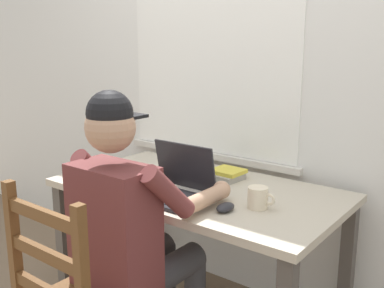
{
  "coord_description": "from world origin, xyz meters",
  "views": [
    {
      "loc": [
        1.24,
        -1.65,
        1.41
      ],
      "look_at": [
        0.0,
        -0.05,
        0.95
      ],
      "focal_mm": 41.69,
      "sensor_mm": 36.0,
      "label": 1
    }
  ],
  "objects_px": {
    "seated_person": "(134,225)",
    "computer_mouse": "(225,207)",
    "desk": "(197,205)",
    "coffee_mug_dark": "(185,166)",
    "book_stack_main": "(225,174)",
    "laptop": "(174,184)",
    "coffee_mug_white": "(258,198)"
  },
  "relations": [
    {
      "from": "desk",
      "to": "coffee_mug_dark",
      "type": "bearing_deg",
      "value": 145.39
    },
    {
      "from": "seated_person",
      "to": "book_stack_main",
      "type": "height_order",
      "value": "seated_person"
    },
    {
      "from": "seated_person",
      "to": "desk",
      "type": "bearing_deg",
      "value": 92.08
    },
    {
      "from": "coffee_mug_white",
      "to": "coffee_mug_dark",
      "type": "xyz_separation_m",
      "value": [
        -0.56,
        0.2,
        -0.0
      ]
    },
    {
      "from": "seated_person",
      "to": "book_stack_main",
      "type": "xyz_separation_m",
      "value": [
        0.02,
        0.64,
        0.07
      ]
    },
    {
      "from": "seated_person",
      "to": "computer_mouse",
      "type": "distance_m",
      "value": 0.38
    },
    {
      "from": "seated_person",
      "to": "coffee_mug_dark",
      "type": "height_order",
      "value": "seated_person"
    },
    {
      "from": "laptop",
      "to": "book_stack_main",
      "type": "height_order",
      "value": "laptop"
    },
    {
      "from": "desk",
      "to": "laptop",
      "type": "xyz_separation_m",
      "value": [
        -0.0,
        -0.18,
        0.15
      ]
    },
    {
      "from": "desk",
      "to": "book_stack_main",
      "type": "bearing_deg",
      "value": 79.6
    },
    {
      "from": "coffee_mug_white",
      "to": "computer_mouse",
      "type": "bearing_deg",
      "value": -127.94
    },
    {
      "from": "coffee_mug_white",
      "to": "coffee_mug_dark",
      "type": "relative_size",
      "value": 1.06
    },
    {
      "from": "laptop",
      "to": "desk",
      "type": "bearing_deg",
      "value": 89.68
    },
    {
      "from": "seated_person",
      "to": "laptop",
      "type": "xyz_separation_m",
      "value": [
        -0.02,
        0.27,
        0.1
      ]
    },
    {
      "from": "seated_person",
      "to": "coffee_mug_dark",
      "type": "xyz_separation_m",
      "value": [
        -0.2,
        0.58,
        0.09
      ]
    },
    {
      "from": "seated_person",
      "to": "computer_mouse",
      "type": "xyz_separation_m",
      "value": [
        0.27,
        0.26,
        0.06
      ]
    },
    {
      "from": "coffee_mug_white",
      "to": "book_stack_main",
      "type": "bearing_deg",
      "value": 142.22
    },
    {
      "from": "seated_person",
      "to": "book_stack_main",
      "type": "bearing_deg",
      "value": 88.4
    },
    {
      "from": "seated_person",
      "to": "coffee_mug_white",
      "type": "bearing_deg",
      "value": 45.78
    },
    {
      "from": "book_stack_main",
      "to": "coffee_mug_white",
      "type": "bearing_deg",
      "value": -37.78
    },
    {
      "from": "computer_mouse",
      "to": "book_stack_main",
      "type": "bearing_deg",
      "value": 123.89
    },
    {
      "from": "desk",
      "to": "computer_mouse",
      "type": "height_order",
      "value": "computer_mouse"
    },
    {
      "from": "coffee_mug_white",
      "to": "book_stack_main",
      "type": "relative_size",
      "value": 0.61
    },
    {
      "from": "laptop",
      "to": "book_stack_main",
      "type": "bearing_deg",
      "value": 84.49
    },
    {
      "from": "desk",
      "to": "coffee_mug_dark",
      "type": "xyz_separation_m",
      "value": [
        -0.18,
        0.12,
        0.14
      ]
    },
    {
      "from": "seated_person",
      "to": "laptop",
      "type": "bearing_deg",
      "value": 93.63
    },
    {
      "from": "computer_mouse",
      "to": "coffee_mug_dark",
      "type": "distance_m",
      "value": 0.57
    },
    {
      "from": "laptop",
      "to": "computer_mouse",
      "type": "xyz_separation_m",
      "value": [
        0.29,
        -0.02,
        -0.04
      ]
    },
    {
      "from": "computer_mouse",
      "to": "book_stack_main",
      "type": "xyz_separation_m",
      "value": [
        -0.26,
        0.38,
        0.01
      ]
    },
    {
      "from": "desk",
      "to": "laptop",
      "type": "distance_m",
      "value": 0.23
    },
    {
      "from": "seated_person",
      "to": "coffee_mug_dark",
      "type": "relative_size",
      "value": 10.68
    },
    {
      "from": "desk",
      "to": "computer_mouse",
      "type": "bearing_deg",
      "value": -33.82
    }
  ]
}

